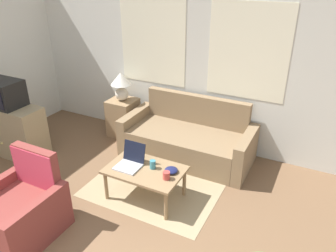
{
  "coord_description": "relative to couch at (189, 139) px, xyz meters",
  "views": [
    {
      "loc": [
        1.67,
        -0.64,
        2.61
      ],
      "look_at": [
        -0.03,
        2.71,
        0.75
      ],
      "focal_mm": 35.0,
      "sensor_mm": 36.0,
      "label": 1
    }
  ],
  "objects": [
    {
      "name": "cup_navy",
      "position": [
        0.02,
        -1.11,
        0.21
      ],
      "size": [
        0.07,
        0.07,
        0.11
      ],
      "color": "teal",
      "rests_on": "coffee_table"
    },
    {
      "name": "armchair",
      "position": [
        -0.93,
        -2.26,
        0.01
      ],
      "size": [
        0.76,
        0.8,
        0.88
      ],
      "color": "brown",
      "rests_on": "ground_plane"
    },
    {
      "name": "wall_back",
      "position": [
        -0.01,
        0.45,
        1.04
      ],
      "size": [
        6.88,
        0.06,
        2.6
      ],
      "color": "silver",
      "rests_on": "ground_plane"
    },
    {
      "name": "couch",
      "position": [
        0.0,
        0.0,
        0.0
      ],
      "size": [
        1.9,
        0.87,
        0.86
      ],
      "color": "#846B4C",
      "rests_on": "ground_plane"
    },
    {
      "name": "snack_bowl",
      "position": [
        0.25,
        -1.09,
        0.18
      ],
      "size": [
        0.16,
        0.16,
        0.06
      ],
      "color": "#191E4C",
      "rests_on": "coffee_table"
    },
    {
      "name": "cup_yellow",
      "position": [
        0.26,
        -1.23,
        0.2
      ],
      "size": [
        0.08,
        0.08,
        0.09
      ],
      "color": "#B23D38",
      "rests_on": "coffee_table"
    },
    {
      "name": "laptop",
      "position": [
        -0.26,
        -1.18,
        0.21
      ],
      "size": [
        0.29,
        0.32,
        0.26
      ],
      "color": "#B7B7BC",
      "rests_on": "coffee_table"
    },
    {
      "name": "table_lamp",
      "position": [
        -1.25,
        0.13,
        0.64
      ],
      "size": [
        0.33,
        0.33,
        0.46
      ],
      "color": "beige",
      "rests_on": "side_table"
    },
    {
      "name": "rug",
      "position": [
        -0.06,
        -0.62,
        -0.26
      ],
      "size": [
        1.65,
        1.9,
        0.01
      ],
      "color": "#9E8966",
      "rests_on": "ground_plane"
    },
    {
      "name": "television",
      "position": [
        -2.36,
        -1.16,
        0.72
      ],
      "size": [
        0.53,
        0.39,
        0.37
      ],
      "color": "black",
      "rests_on": "tv_dresser"
    },
    {
      "name": "tv_dresser",
      "position": [
        -2.36,
        -1.15,
        0.13
      ],
      "size": [
        1.07,
        0.44,
        0.79
      ],
      "color": "#998460",
      "rests_on": "ground_plane"
    },
    {
      "name": "side_table",
      "position": [
        -1.25,
        0.13,
        0.05
      ],
      "size": [
        0.43,
        0.43,
        0.62
      ],
      "color": "#937551",
      "rests_on": "ground_plane"
    },
    {
      "name": "coffee_table",
      "position": [
        -0.06,
        -1.17,
        0.1
      ],
      "size": [
        0.92,
        0.6,
        0.41
      ],
      "color": "#8E704C",
      "rests_on": "ground_plane"
    }
  ]
}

